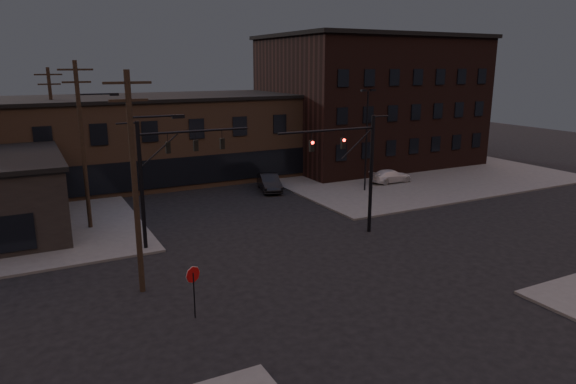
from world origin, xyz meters
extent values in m
plane|color=black|center=(0.00, 0.00, 0.00)|extent=(140.00, 140.00, 0.00)
cube|color=#474744|center=(22.00, 22.00, 0.07)|extent=(30.00, 30.00, 0.15)
cube|color=brown|center=(0.00, 28.00, 4.00)|extent=(40.00, 12.00, 8.00)
cube|color=black|center=(22.00, 26.00, 7.00)|extent=(22.00, 16.00, 14.00)
cylinder|color=black|center=(6.50, 4.50, 4.00)|extent=(0.24, 0.24, 8.00)
cylinder|color=black|center=(3.00, 4.50, 7.20)|extent=(7.00, 0.14, 0.14)
cube|color=#FF140C|center=(4.17, 4.50, 6.30)|extent=(0.28, 0.22, 0.70)
cube|color=#FF140C|center=(1.83, 4.50, 6.30)|extent=(0.28, 0.22, 0.70)
cylinder|color=black|center=(-8.00, 8.00, 4.00)|extent=(0.24, 0.24, 8.00)
cylinder|color=black|center=(-4.50, 8.00, 7.20)|extent=(7.00, 0.14, 0.14)
cube|color=black|center=(-6.25, 8.00, 6.30)|extent=(0.28, 0.22, 0.70)
cube|color=black|center=(-4.50, 8.00, 6.30)|extent=(0.28, 0.22, 0.70)
cube|color=black|center=(-2.75, 8.00, 6.30)|extent=(0.28, 0.22, 0.70)
cylinder|color=black|center=(-8.00, -2.00, 1.10)|extent=(0.06, 0.06, 2.20)
cylinder|color=maroon|center=(-8.00, -1.98, 2.10)|extent=(0.72, 0.33, 0.76)
cylinder|color=black|center=(-9.50, 2.00, 5.50)|extent=(0.28, 0.28, 11.00)
cube|color=black|center=(-9.50, 2.00, 10.40)|extent=(2.20, 0.12, 0.12)
cube|color=black|center=(-9.50, 2.00, 9.60)|extent=(1.80, 0.12, 0.12)
cube|color=black|center=(-7.20, 2.00, 8.75)|extent=(0.60, 0.25, 0.18)
cylinder|color=black|center=(-10.50, 14.00, 5.75)|extent=(0.28, 0.28, 11.50)
cube|color=black|center=(-10.50, 14.00, 10.90)|extent=(2.20, 0.12, 0.12)
cube|color=black|center=(-10.50, 14.00, 10.10)|extent=(1.80, 0.12, 0.12)
cube|color=black|center=(-8.20, 14.00, 9.25)|extent=(0.60, 0.25, 0.18)
cylinder|color=black|center=(-11.50, 26.00, 5.50)|extent=(0.28, 0.28, 11.00)
cube|color=black|center=(-11.50, 26.00, 10.40)|extent=(2.20, 0.12, 0.12)
cube|color=black|center=(-11.50, 26.00, 9.60)|extent=(1.80, 0.12, 0.12)
cylinder|color=black|center=(13.00, 14.00, 4.50)|extent=(0.14, 0.14, 9.00)
cube|color=black|center=(12.50, 14.00, 9.05)|extent=(0.50, 0.28, 0.18)
cube|color=black|center=(13.50, 14.00, 9.05)|extent=(0.50, 0.28, 0.18)
cylinder|color=black|center=(19.00, 19.00, 4.50)|extent=(0.14, 0.14, 9.00)
cube|color=black|center=(18.50, 19.00, 9.05)|extent=(0.50, 0.28, 0.18)
cube|color=black|center=(19.50, 19.00, 9.05)|extent=(0.50, 0.28, 0.18)
imported|color=black|center=(16.15, 19.90, 1.01)|extent=(5.44, 3.68, 1.72)
imported|color=silver|center=(17.10, 15.44, 0.77)|extent=(4.28, 1.75, 1.24)
imported|color=black|center=(5.50, 18.37, 0.77)|extent=(2.79, 4.93, 1.54)
camera|label=1|loc=(-14.12, -22.83, 11.21)|focal=32.00mm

